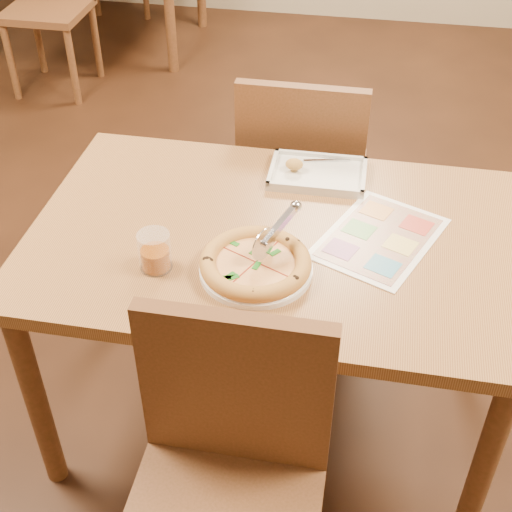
% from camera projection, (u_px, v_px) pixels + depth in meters
% --- Properties ---
extents(dining_table, '(1.30, 0.85, 0.72)m').
position_uv_depth(dining_table, '(274.00, 258.00, 1.94)').
color(dining_table, olive).
rests_on(dining_table, ground).
extents(chair_near, '(0.42, 0.42, 0.47)m').
position_uv_depth(chair_near, '(228.00, 458.00, 1.53)').
color(chair_near, brown).
rests_on(chair_near, ground).
extents(chair_far, '(0.42, 0.42, 0.47)m').
position_uv_depth(chair_far, '(302.00, 164.00, 2.44)').
color(chair_far, brown).
rests_on(chair_far, ground).
extents(plate, '(0.31, 0.31, 0.02)m').
position_uv_depth(plate, '(256.00, 269.00, 1.76)').
color(plate, white).
rests_on(plate, dining_table).
extents(pizza, '(0.28, 0.28, 0.04)m').
position_uv_depth(pizza, '(256.00, 263.00, 1.75)').
color(pizza, gold).
rests_on(pizza, plate).
extents(pizza_cutter, '(0.09, 0.15, 0.10)m').
position_uv_depth(pizza_cutter, '(274.00, 232.00, 1.74)').
color(pizza_cutter, silver).
rests_on(pizza_cutter, pizza).
extents(appetizer_tray, '(0.28, 0.20, 0.05)m').
position_uv_depth(appetizer_tray, '(316.00, 174.00, 2.09)').
color(appetizer_tray, silver).
rests_on(appetizer_tray, dining_table).
extents(glass_tumbler, '(0.08, 0.08, 0.10)m').
position_uv_depth(glass_tumbler, '(155.00, 253.00, 1.75)').
color(glass_tumbler, '#8D420A').
rests_on(glass_tumbler, dining_table).
extents(menu, '(0.38, 0.43, 0.00)m').
position_uv_depth(menu, '(379.00, 237.00, 1.87)').
color(menu, white).
rests_on(menu, dining_table).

